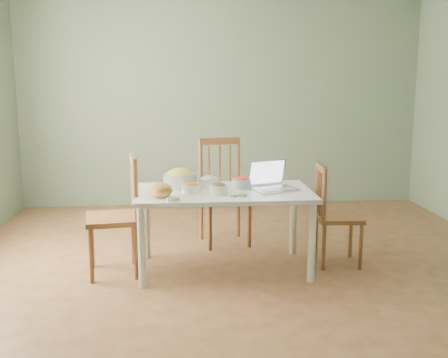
{
  "coord_description": "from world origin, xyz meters",
  "views": [
    {
      "loc": [
        -0.58,
        -4.39,
        1.64
      ],
      "look_at": [
        -0.19,
        0.07,
        0.79
      ],
      "focal_mm": 43.98,
      "sensor_mm": 36.0,
      "label": 1
    }
  ],
  "objects": [
    {
      "name": "wall_front",
      "position": [
        0.0,
        -2.5,
        1.35
      ],
      "size": [
        5.0,
        0.0,
        2.7
      ],
      "primitive_type": "cube",
      "color": "slate",
      "rests_on": "ground"
    },
    {
      "name": "wall_back",
      "position": [
        0.0,
        2.5,
        1.35
      ],
      "size": [
        5.0,
        0.0,
        2.7
      ],
      "primitive_type": "cube",
      "color": "slate",
      "rests_on": "ground"
    },
    {
      "name": "bowl_broccoli",
      "position": [
        0.08,
        0.3,
        0.73
      ],
      "size": [
        0.17,
        0.17,
        0.09
      ],
      "primitive_type": null,
      "rotation": [
        0.0,
        0.0,
        -0.19
      ],
      "color": "#0F3312",
      "rests_on": "dining_table"
    },
    {
      "name": "chair_far",
      "position": [
        -0.12,
        0.8,
        0.51
      ],
      "size": [
        0.52,
        0.5,
        1.02
      ],
      "primitive_type": null,
      "rotation": [
        0.0,
        0.0,
        0.18
      ],
      "color": "brown",
      "rests_on": "floor"
    },
    {
      "name": "floor",
      "position": [
        0.0,
        0.0,
        0.0
      ],
      "size": [
        5.0,
        5.0,
        0.0
      ],
      "primitive_type": "cube",
      "color": "brown",
      "rests_on": "ground"
    },
    {
      "name": "basil_bunch",
      "position": [
        -0.09,
        -0.14,
        0.7
      ],
      "size": [
        0.17,
        0.17,
        0.02
      ],
      "primitive_type": null,
      "color": "#225926",
      "rests_on": "dining_table"
    },
    {
      "name": "bowl_carrot",
      "position": [
        -0.46,
        0.01,
        0.73
      ],
      "size": [
        0.16,
        0.16,
        0.09
      ],
      "primitive_type": null,
      "rotation": [
        0.0,
        0.0,
        -0.01
      ],
      "color": "#E76900",
      "rests_on": "dining_table"
    },
    {
      "name": "bowl_squash",
      "position": [
        -0.56,
        0.25,
        0.77
      ],
      "size": [
        0.36,
        0.36,
        0.16
      ],
      "primitive_type": null,
      "rotation": [
        0.0,
        0.0,
        0.37
      ],
      "color": "#DFD548",
      "rests_on": "dining_table"
    },
    {
      "name": "bread_boule",
      "position": [
        -0.7,
        -0.14,
        0.75
      ],
      "size": [
        0.24,
        0.24,
        0.12
      ],
      "primitive_type": "ellipsoid",
      "rotation": [
        0.0,
        0.0,
        -0.38
      ],
      "color": "#C98C3D",
      "rests_on": "dining_table"
    },
    {
      "name": "chair_right",
      "position": [
        0.82,
        0.13,
        0.44
      ],
      "size": [
        0.4,
        0.41,
        0.89
      ],
      "primitive_type": null,
      "rotation": [
        0.0,
        0.0,
        1.51
      ],
      "color": "brown",
      "rests_on": "floor"
    },
    {
      "name": "laptop",
      "position": [
        0.24,
        0.05,
        0.81
      ],
      "size": [
        0.43,
        0.4,
        0.24
      ],
      "primitive_type": null,
      "rotation": [
        0.0,
        0.0,
        0.34
      ],
      "color": "silver",
      "rests_on": "dining_table"
    },
    {
      "name": "flatbread",
      "position": [
        0.14,
        0.38,
        0.69
      ],
      "size": [
        0.24,
        0.24,
        0.02
      ],
      "primitive_type": "cylinder",
      "rotation": [
        0.0,
        0.0,
        0.4
      ],
      "color": "tan",
      "rests_on": "dining_table"
    },
    {
      "name": "bowl_redpep",
      "position": [
        -0.03,
        0.16,
        0.74
      ],
      "size": [
        0.17,
        0.17,
        0.1
      ],
      "primitive_type": null,
      "rotation": [
        0.0,
        0.0,
        0.02
      ],
      "color": "red",
      "rests_on": "dining_table"
    },
    {
      "name": "chair_left",
      "position": [
        -1.12,
        0.06,
        0.5
      ],
      "size": [
        0.47,
        0.49,
        0.99
      ],
      "primitive_type": null,
      "rotation": [
        0.0,
        0.0,
        -1.44
      ],
      "color": "brown",
      "rests_on": "floor"
    },
    {
      "name": "butter_stick",
      "position": [
        -0.61,
        -0.28,
        0.7
      ],
      "size": [
        0.1,
        0.07,
        0.03
      ],
      "primitive_type": "cube",
      "rotation": [
        0.0,
        0.0,
        0.41
      ],
      "color": "white",
      "rests_on": "dining_table"
    },
    {
      "name": "bowl_mushroom",
      "position": [
        -0.25,
        -0.08,
        0.74
      ],
      "size": [
        0.18,
        0.18,
        0.1
      ],
      "primitive_type": null,
      "rotation": [
        0.0,
        0.0,
        0.22
      ],
      "color": "#482B19",
      "rests_on": "dining_table"
    },
    {
      "name": "bowl_onion",
      "position": [
        -0.3,
        0.23,
        0.74
      ],
      "size": [
        0.23,
        0.23,
        0.1
      ],
      "primitive_type": null,
      "rotation": [
        0.0,
        0.0,
        -0.33
      ],
      "color": "beige",
      "rests_on": "dining_table"
    },
    {
      "name": "dining_table",
      "position": [
        -0.19,
        0.07,
        0.34
      ],
      "size": [
        1.46,
        0.82,
        0.69
      ],
      "primitive_type": null,
      "color": "white",
      "rests_on": "floor"
    }
  ]
}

